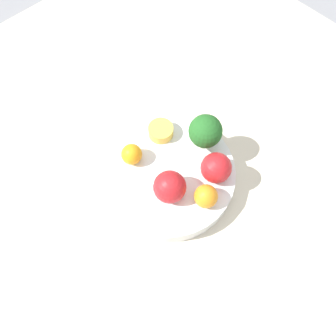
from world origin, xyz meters
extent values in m
plane|color=gray|center=(0.00, 0.00, 0.00)|extent=(6.00, 6.00, 0.00)
cube|color=beige|center=(0.00, 0.00, 0.01)|extent=(1.20, 1.20, 0.02)
cylinder|color=white|center=(0.00, 0.00, 0.04)|extent=(0.25, 0.25, 0.04)
cylinder|color=#8CB76B|center=(-0.01, -0.09, 0.07)|extent=(0.02, 0.02, 0.03)
sphere|color=#236023|center=(-0.01, -0.09, 0.10)|extent=(0.06, 0.06, 0.06)
sphere|color=red|center=(-0.06, -0.06, 0.08)|extent=(0.05, 0.05, 0.05)
sphere|color=red|center=(-0.03, 0.03, 0.09)|extent=(0.06, 0.06, 0.06)
sphere|color=orange|center=(0.06, 0.03, 0.08)|extent=(0.04, 0.04, 0.04)
sphere|color=orange|center=(-0.09, -0.01, 0.08)|extent=(0.04, 0.04, 0.04)
cylinder|color=#F4CC4C|center=(0.07, -0.04, 0.07)|extent=(0.05, 0.05, 0.02)
camera|label=1|loc=(-0.19, 0.18, 0.60)|focal=35.00mm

